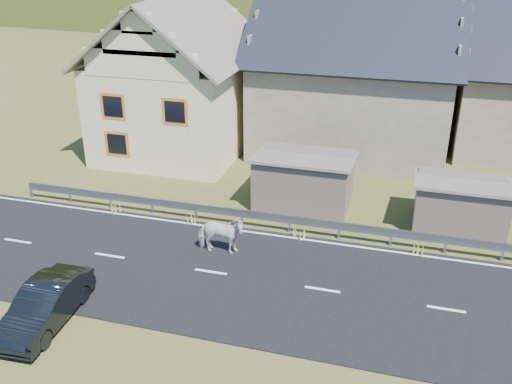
% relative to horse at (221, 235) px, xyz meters
% --- Properties ---
extents(ground, '(160.00, 160.00, 0.00)m').
position_rel_horse_xyz_m(ground, '(4.09, -1.35, -0.81)').
color(ground, '#2F4013').
rests_on(ground, ground).
extents(road, '(60.00, 7.00, 0.04)m').
position_rel_horse_xyz_m(road, '(4.09, -1.35, -0.79)').
color(road, black).
rests_on(road, ground).
extents(lane_markings, '(60.00, 6.60, 0.01)m').
position_rel_horse_xyz_m(lane_markings, '(4.09, -1.35, -0.76)').
color(lane_markings, silver).
rests_on(lane_markings, road).
extents(guardrail, '(28.10, 0.09, 0.75)m').
position_rel_horse_xyz_m(guardrail, '(4.09, 2.33, -0.25)').
color(guardrail, '#93969B').
rests_on(guardrail, ground).
extents(shed_left, '(4.30, 3.30, 2.40)m').
position_rel_horse_xyz_m(shed_left, '(2.09, 5.15, 0.29)').
color(shed_left, '#6F6155').
rests_on(shed_left, ground).
extents(shed_right, '(3.80, 2.90, 2.20)m').
position_rel_horse_xyz_m(shed_right, '(8.59, 4.65, 0.19)').
color(shed_right, '#6F6155').
rests_on(shed_right, ground).
extents(house_cream, '(7.80, 9.80, 8.30)m').
position_rel_horse_xyz_m(house_cream, '(-5.92, 10.65, 3.55)').
color(house_cream, beige).
rests_on(house_cream, ground).
extents(house_stone_a, '(10.80, 9.80, 8.90)m').
position_rel_horse_xyz_m(house_stone_a, '(3.09, 13.65, 3.82)').
color(house_stone_a, gray).
rests_on(house_stone_a, ground).
extents(mountain, '(440.00, 280.00, 260.00)m').
position_rel_horse_xyz_m(mountain, '(9.09, 178.65, -20.81)').
color(mountain, '#293B12').
rests_on(mountain, ground).
extents(horse, '(1.01, 1.90, 1.54)m').
position_rel_horse_xyz_m(horse, '(0.00, 0.00, 0.00)').
color(horse, silver).
rests_on(horse, road).
extents(car, '(1.58, 3.96, 1.28)m').
position_rel_horse_xyz_m(car, '(-3.80, -5.38, -0.17)').
color(car, black).
rests_on(car, ground).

